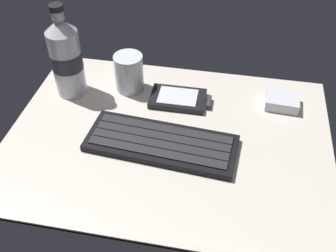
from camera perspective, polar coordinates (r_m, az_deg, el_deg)
name	(u,v)px	position (r cm, az deg, el deg)	size (l,w,h in cm)	color
ground_plane	(168,141)	(79.63, -0.03, -2.22)	(64.00, 48.00, 2.80)	beige
keyboard	(161,143)	(76.79, -0.98, -2.45)	(29.76, 13.20, 1.70)	black
handheld_device	(181,99)	(87.03, 1.84, 3.89)	(12.85, 7.70, 1.50)	black
juice_cup	(129,74)	(89.44, -5.60, 7.44)	(6.40, 6.40, 8.50)	silver
water_bottle	(66,57)	(87.94, -14.43, 9.55)	(6.73, 6.73, 20.80)	silver
charger_block	(282,101)	(89.06, 16.07, 3.41)	(7.00, 5.60, 2.40)	silver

